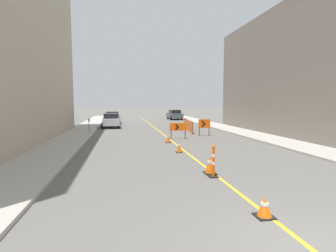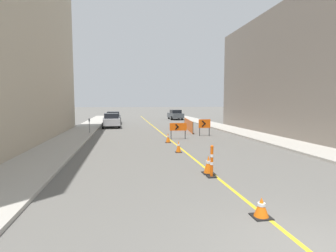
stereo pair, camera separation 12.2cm
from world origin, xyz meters
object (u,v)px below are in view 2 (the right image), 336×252
(parked_car_curb_near, at_px, (111,120))
(parked_car_curb_mid, at_px, (113,118))
(arrow_barricade_primary, at_px, (178,127))
(traffic_cone_third, at_px, (179,147))
(parking_meter_near_curb, at_px, (89,123))
(traffic_cone_fourth, at_px, (168,138))
(parked_car_curb_far, at_px, (175,115))
(arrow_barricade_secondary, at_px, (204,124))
(traffic_cone_second, at_px, (208,165))
(traffic_cone_nearest, at_px, (261,207))
(delineator_post_front, at_px, (212,163))

(parked_car_curb_near, xyz_separation_m, parked_car_curb_mid, (0.02, 5.27, 0.00))
(arrow_barricade_primary, distance_m, parked_car_curb_near, 11.81)
(traffic_cone_third, xyz_separation_m, parking_meter_near_curb, (-5.99, 9.46, 0.70))
(traffic_cone_fourth, xyz_separation_m, parked_car_curb_far, (5.29, 23.84, 0.46))
(arrow_barricade_primary, xyz_separation_m, arrow_barricade_secondary, (2.58, 1.55, 0.07))
(traffic_cone_third, bearing_deg, parked_car_curb_far, 79.06)
(arrow_barricade_primary, bearing_deg, traffic_cone_second, -90.57)
(traffic_cone_fourth, relative_size, parked_car_curb_mid, 0.16)
(traffic_cone_third, bearing_deg, parking_meter_near_curb, 122.34)
(arrow_barricade_secondary, distance_m, parked_car_curb_near, 12.00)
(traffic_cone_third, relative_size, traffic_cone_fourth, 0.99)
(traffic_cone_second, distance_m, parking_meter_near_curb, 15.29)
(parked_car_curb_far, relative_size, parking_meter_near_curb, 3.42)
(traffic_cone_second, xyz_separation_m, parked_car_curb_far, (5.05, 31.96, 0.44))
(traffic_cone_fourth, bearing_deg, traffic_cone_nearest, -88.82)
(parked_car_curb_far, bearing_deg, parked_car_curb_near, -132.25)
(parked_car_curb_far, bearing_deg, traffic_cone_fourth, -105.44)
(delineator_post_front, relative_size, parked_car_curb_near, 0.28)
(arrow_barricade_primary, bearing_deg, traffic_cone_nearest, -89.13)
(traffic_cone_nearest, bearing_deg, arrow_barricade_secondary, 77.52)
(traffic_cone_third, relative_size, parked_car_curb_near, 0.15)
(traffic_cone_nearest, xyz_separation_m, arrow_barricade_primary, (0.80, 13.70, 0.65))
(delineator_post_front, bearing_deg, traffic_cone_nearest, -89.12)
(traffic_cone_second, relative_size, parking_meter_near_curb, 0.56)
(traffic_cone_second, relative_size, delineator_post_front, 0.59)
(traffic_cone_nearest, distance_m, arrow_barricade_secondary, 15.64)
(delineator_post_front, distance_m, parking_meter_near_curb, 15.73)
(traffic_cone_nearest, xyz_separation_m, parking_meter_near_curb, (-6.27, 17.97, 0.79))
(traffic_cone_third, distance_m, parked_car_curb_mid, 21.40)
(parked_car_curb_near, xyz_separation_m, parking_meter_near_curb, (-1.63, -6.21, 0.24))
(traffic_cone_second, distance_m, traffic_cone_fourth, 8.13)
(traffic_cone_nearest, relative_size, parked_car_curb_far, 0.12)
(arrow_barricade_primary, height_order, parked_car_curb_near, parked_car_curb_near)
(parked_car_curb_near, bearing_deg, parked_car_curb_mid, 86.80)
(traffic_cone_third, bearing_deg, traffic_cone_fourth, 89.59)
(traffic_cone_second, height_order, traffic_cone_third, traffic_cone_second)
(traffic_cone_third, distance_m, delineator_post_front, 4.99)
(traffic_cone_nearest, relative_size, parked_car_curb_mid, 0.12)
(arrow_barricade_primary, height_order, arrow_barricade_secondary, arrow_barricade_secondary)
(traffic_cone_second, bearing_deg, parked_car_curb_near, 102.93)
(arrow_barricade_secondary, bearing_deg, parked_car_curb_far, 88.33)
(traffic_cone_second, xyz_separation_m, delineator_post_front, (-0.04, -0.51, 0.17))
(traffic_cone_nearest, distance_m, parked_car_curb_mid, 29.82)
(parking_meter_near_curb, bearing_deg, arrow_barricade_secondary, -15.75)
(traffic_cone_third, xyz_separation_m, parked_car_curb_mid, (-4.34, 20.95, 0.46))
(traffic_cone_fourth, height_order, parked_car_curb_mid, parked_car_curb_mid)
(parking_meter_near_curb, bearing_deg, parked_car_curb_far, 57.91)
(traffic_cone_nearest, relative_size, arrow_barricade_secondary, 0.36)
(traffic_cone_fourth, distance_m, parked_car_curb_near, 12.81)
(traffic_cone_fourth, relative_size, arrow_barricade_primary, 0.53)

